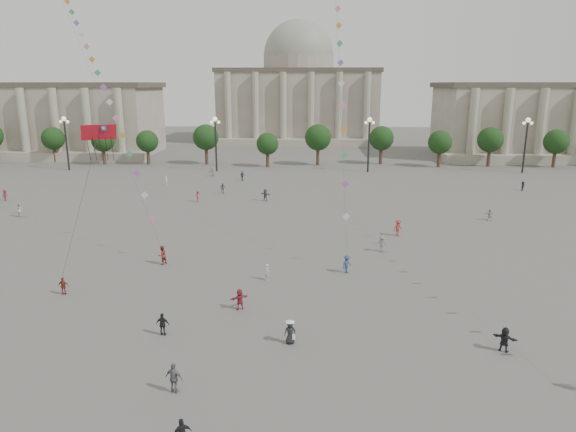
{
  "coord_description": "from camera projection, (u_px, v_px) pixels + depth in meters",
  "views": [
    {
      "loc": [
        3.32,
        -30.69,
        16.85
      ],
      "look_at": [
        1.59,
        12.0,
        5.82
      ],
      "focal_mm": 32.0,
      "sensor_mm": 36.0,
      "label": 1
    }
  ],
  "objects": [
    {
      "name": "person_crowd_6",
      "position": [
        382.0,
        244.0,
        52.93
      ],
      "size": [
        1.16,
        0.75,
        1.7
      ],
      "primitive_type": "imported",
      "rotation": [
        0.0,
        0.0,
        0.12
      ],
      "color": "slate",
      "rests_on": "ground"
    },
    {
      "name": "dragon_kite",
      "position": [
        99.0,
        144.0,
        33.68
      ],
      "size": [
        4.27,
        3.48,
        14.77
      ],
      "color": "#AE121F",
      "rests_on": "ground"
    },
    {
      "name": "tree_row",
      "position": [
        293.0,
        140.0,
        108.14
      ],
      "size": [
        137.12,
        5.12,
        8.0
      ],
      "color": "#36241B",
      "rests_on": "ground"
    },
    {
      "name": "person_crowd_0",
      "position": [
        242.0,
        176.0,
        91.85
      ],
      "size": [
        1.01,
        1.01,
        1.72
      ],
      "primitive_type": "imported",
      "rotation": [
        0.0,
        0.0,
        0.79
      ],
      "color": "navy",
      "rests_on": "ground"
    },
    {
      "name": "person_crowd_4",
      "position": [
        213.0,
        172.0,
        96.25
      ],
      "size": [
        1.39,
        1.56,
        1.72
      ],
      "primitive_type": "imported",
      "rotation": [
        0.0,
        0.0,
        4.04
      ],
      "color": "#B6B7B2",
      "rests_on": "ground"
    },
    {
      "name": "person_crowd_10",
      "position": [
        166.0,
        181.0,
        87.48
      ],
      "size": [
        0.41,
        0.61,
        1.66
      ],
      "primitive_type": "imported",
      "rotation": [
        0.0,
        0.0,
        1.56
      ],
      "color": "silver",
      "rests_on": "ground"
    },
    {
      "name": "person_crowd_3",
      "position": [
        505.0,
        339.0,
        33.13
      ],
      "size": [
        1.58,
        1.23,
        1.67
      ],
      "primitive_type": "imported",
      "rotation": [
        0.0,
        0.0,
        2.59
      ],
      "color": "black",
      "rests_on": "ground"
    },
    {
      "name": "hat_person",
      "position": [
        290.0,
        332.0,
        34.12
      ],
      "size": [
        0.83,
        0.6,
        1.69
      ],
      "color": "black",
      "rests_on": "ground"
    },
    {
      "name": "kite_flyer_1",
      "position": [
        347.0,
        264.0,
        46.93
      ],
      "size": [
        1.22,
        1.25,
        1.71
      ],
      "primitive_type": "imported",
      "rotation": [
        0.0,
        0.0,
        0.83
      ],
      "color": "navy",
      "rests_on": "ground"
    },
    {
      "name": "person_crowd_2",
      "position": [
        5.0,
        195.0,
        75.91
      ],
      "size": [
        0.79,
        1.18,
        1.69
      ],
      "primitive_type": "imported",
      "rotation": [
        0.0,
        0.0,
        1.41
      ],
      "color": "maroon",
      "rests_on": "ground"
    },
    {
      "name": "kite_flyer_0",
      "position": [
        162.0,
        255.0,
        49.19
      ],
      "size": [
        1.07,
        1.13,
        1.85
      ],
      "primitive_type": "imported",
      "rotation": [
        0.0,
        0.0,
        4.15
      ],
      "color": "maroon",
      "rests_on": "ground"
    },
    {
      "name": "ground",
      "position": [
        257.0,
        346.0,
        34.03
      ],
      "size": [
        360.0,
        360.0,
        0.0
      ],
      "primitive_type": "plane",
      "color": "#54514F",
      "rests_on": "ground"
    },
    {
      "name": "tourist_2",
      "position": [
        240.0,
        299.0,
        39.37
      ],
      "size": [
        1.55,
        1.2,
        1.64
      ],
      "primitive_type": "imported",
      "rotation": [
        0.0,
        0.0,
        3.68
      ],
      "color": "maroon",
      "rests_on": "ground"
    },
    {
      "name": "person_crowd_7",
      "position": [
        490.0,
        215.0,
        65.08
      ],
      "size": [
        1.43,
        0.51,
        1.53
      ],
      "primitive_type": "imported",
      "rotation": [
        0.0,
        0.0,
        3.1
      ],
      "color": "#B7B7B3",
      "rests_on": "ground"
    },
    {
      "name": "person_crowd_1",
      "position": [
        20.0,
        210.0,
        66.87
      ],
      "size": [
        1.12,
        1.04,
        1.84
      ],
      "primitive_type": "imported",
      "rotation": [
        0.0,
        0.0,
        2.64
      ],
      "color": "silver",
      "rests_on": "ground"
    },
    {
      "name": "tourist_0",
      "position": [
        63.0,
        286.0,
        42.14
      ],
      "size": [
        0.88,
        0.38,
        1.49
      ],
      "primitive_type": "imported",
      "rotation": [
        0.0,
        0.0,
        3.15
      ],
      "color": "maroon",
      "rests_on": "ground"
    },
    {
      "name": "lamp_post_far_west",
      "position": [
        65.0,
        133.0,
        101.67
      ],
      "size": [
        2.0,
        0.9,
        10.65
      ],
      "color": "#262628",
      "rests_on": "ground"
    },
    {
      "name": "person_crowd_8",
      "position": [
        398.0,
        228.0,
        58.44
      ],
      "size": [
        1.39,
        1.23,
        1.86
      ],
      "primitive_type": "imported",
      "rotation": [
        0.0,
        0.0,
        0.57
      ],
      "color": "maroon",
      "rests_on": "ground"
    },
    {
      "name": "tourist_3",
      "position": [
        174.0,
        378.0,
        28.66
      ],
      "size": [
        1.15,
        0.76,
        1.81
      ],
      "primitive_type": "imported",
      "rotation": [
        0.0,
        0.0,
        2.82
      ],
      "color": "slate",
      "rests_on": "ground"
    },
    {
      "name": "person_crowd_17",
      "position": [
        198.0,
        196.0,
        75.36
      ],
      "size": [
        0.96,
        1.22,
        1.66
      ],
      "primitive_type": "imported",
      "rotation": [
        0.0,
        0.0,
        1.94
      ],
      "color": "#9E2B41",
      "rests_on": "ground"
    },
    {
      "name": "person_crowd_9",
      "position": [
        523.0,
        186.0,
        83.37
      ],
      "size": [
        1.18,
        1.36,
        1.49
      ],
      "primitive_type": "imported",
      "rotation": [
        0.0,
        0.0,
        0.92
      ],
      "color": "black",
      "rests_on": "ground"
    },
    {
      "name": "kite_train_west",
      "position": [
        77.0,
        29.0,
        63.65
      ],
      "size": [
        28.4,
        37.6,
        62.49
      ],
      "color": "#3F3F3F",
      "rests_on": "ground"
    },
    {
      "name": "lamp_post_far_east",
      "position": [
        526.0,
        135.0,
        98.15
      ],
      "size": [
        2.0,
        0.9,
        10.65
      ],
      "color": "#262628",
      "rests_on": "ground"
    },
    {
      "name": "lamp_post_mid_east",
      "position": [
        369.0,
        134.0,
        99.33
      ],
      "size": [
        2.0,
        0.9,
        10.65
      ],
      "color": "#262628",
      "rests_on": "ground"
    },
    {
      "name": "person_crowd_13",
      "position": [
        267.0,
        272.0,
        45.26
      ],
      "size": [
        0.53,
        0.63,
        1.48
      ],
      "primitive_type": "imported",
      "rotation": [
        0.0,
        0.0,
        1.97
      ],
      "color": "silver",
      "rests_on": "ground"
    },
    {
      "name": "person_crowd_12",
      "position": [
        265.0,
        195.0,
        75.97
      ],
      "size": [
        1.76,
        1.25,
        1.83
      ],
      "primitive_type": "imported",
      "rotation": [
        0.0,
        0.0,
        2.68
      ],
      "color": "#5B5B5F",
      "rests_on": "ground"
    },
    {
      "name": "hall_central",
      "position": [
        298.0,
        93.0,
        155.49
      ],
      "size": [
        48.3,
        34.3,
        35.5
      ],
      "color": "gray",
      "rests_on": "ground"
    },
    {
      "name": "person_crowd_16",
      "position": [
        223.0,
        188.0,
        81.2
      ],
      "size": [
        1.05,
        0.8,
        1.66
      ],
      "primitive_type": "imported",
      "rotation": [
        0.0,
        0.0,
        0.47
      ],
      "color": "#56575B",
      "rests_on": "ground"
    },
    {
      "name": "tourist_1",
      "position": [
        163.0,
        324.0,
        35.28
      ],
      "size": [
        0.99,
        0.51,
        1.62
      ],
      "primitive_type": "imported",
      "rotation": [
        0.0,
        0.0,
        3.02
      ],
      "color": "black",
      "rests_on": "ground"
    },
    {
      "name": "lamp_post_mid_west",
      "position": [
        215.0,
        134.0,
        100.5
      ],
      "size": [
        2.0,
        0.9,
        10.65
      ],
      "color": "#262628",
      "rests_on": "ground"
    }
  ]
}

